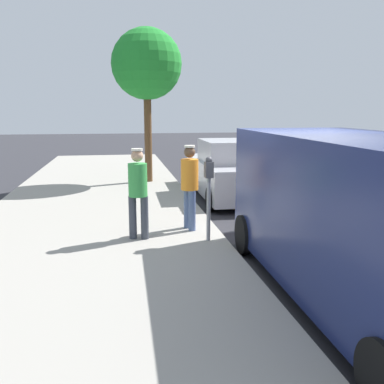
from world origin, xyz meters
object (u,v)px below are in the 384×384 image
Objects in this scene: parking_meter_near at (209,184)px; parked_sedan_behind at (230,171)px; parked_van at (364,215)px; street_tree at (147,65)px; pedestrian_in_green at (138,188)px; pedestrian_in_orange at (190,182)px.

parking_meter_near is 0.34× the size of parked_sedan_behind.
street_tree is at bearing -77.10° from parked_van.
street_tree is (2.09, -9.13, 2.71)m from parked_van.
pedestrian_in_green is (1.23, -0.32, -0.09)m from parking_meter_near.
parked_van is at bearing 89.48° from parked_sedan_behind.
parked_sedan_behind is 0.91× the size of street_tree.
parking_meter_near is 0.92× the size of pedestrian_in_orange.
parked_sedan_behind is (-1.56, -4.39, -0.43)m from parking_meter_near.
parking_meter_near is 0.31× the size of street_tree.
parking_meter_near is at bearing 95.04° from street_tree.
street_tree reaches higher than pedestrian_in_green.
pedestrian_in_orange is 6.54m from street_tree.
parked_sedan_behind is at bearing -116.20° from pedestrian_in_orange.
parked_van is at bearing 134.75° from pedestrian_in_green.
parked_van is at bearing 117.98° from pedestrian_in_orange.
parking_meter_near is 7.24m from street_tree.
parked_van reaches higher than parking_meter_near.
parked_van is (-1.71, 3.22, 0.06)m from pedestrian_in_orange.
street_tree is (0.38, -5.91, 2.77)m from pedestrian_in_orange.
street_tree is (2.15, -2.31, 3.12)m from parked_sedan_behind.
street_tree is (0.59, -6.70, 2.69)m from parking_meter_near.
pedestrian_in_green is 1.00× the size of pedestrian_in_orange.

